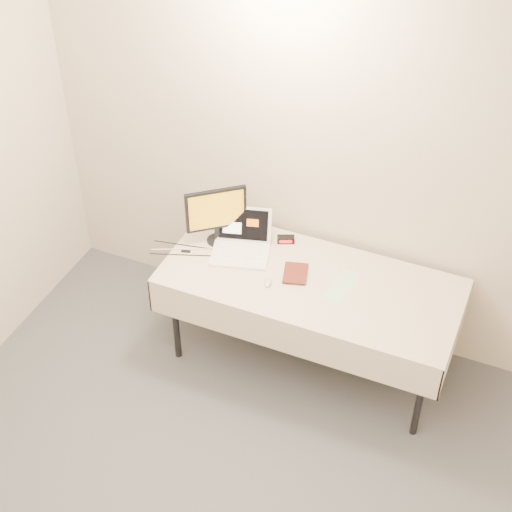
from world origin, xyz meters
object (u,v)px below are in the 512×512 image
at_px(laptop, 241,242).
at_px(book, 284,262).
at_px(monitor, 216,212).
at_px(table, 310,288).

relative_size(laptop, book, 2.24).
bearing_deg(monitor, book, -52.93).
bearing_deg(laptop, book, -34.21).
distance_m(monitor, book, 0.56).
relative_size(laptop, monitor, 1.09).
relative_size(table, book, 9.38).
height_order(table, book, book).
xyz_separation_m(table, book, (-0.18, -0.01, 0.16)).
bearing_deg(book, monitor, 150.69).
bearing_deg(table, monitor, 170.17).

